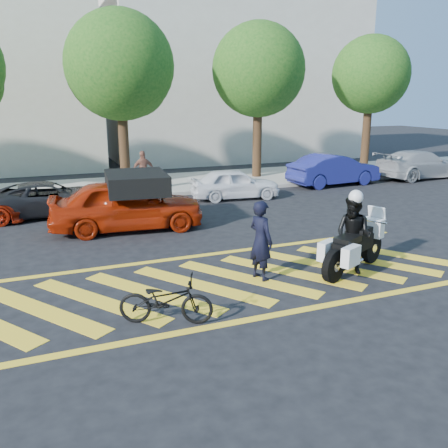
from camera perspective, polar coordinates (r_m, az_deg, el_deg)
name	(u,v)px	position (r m, az deg, el deg)	size (l,w,h in m)	color
ground	(227,282)	(10.67, 0.31, -6.94)	(90.00, 90.00, 0.00)	black
sidewalk	(126,187)	(21.84, -11.68, 4.44)	(60.00, 5.00, 0.15)	#9E998E
crosswalk	(225,282)	(10.65, 0.12, -6.94)	(12.33, 4.00, 0.01)	yellow
building_right	(233,73)	(32.77, 1.09, 17.73)	(16.00, 8.00, 11.00)	beige
tree_center	(123,70)	(21.60, -12.10, 17.70)	(4.60, 4.60, 7.56)	black
tree_right	(260,74)	(23.64, 4.38, 17.60)	(4.40, 4.40, 7.41)	black
tree_far_right	(372,78)	(27.12, 17.34, 16.45)	(4.00, 4.00, 7.10)	black
officer_bike	(261,240)	(10.57, 4.45, -1.98)	(0.66, 0.43, 1.81)	black
bicycle	(166,300)	(8.72, -7.01, -9.08)	(0.60, 1.71, 0.90)	black
police_motorcycle	(353,247)	(11.43, 15.31, -2.72)	(2.38, 1.42, 1.12)	black
officer_moto	(353,235)	(11.34, 15.28, -1.28)	(0.88, 0.69, 1.81)	black
red_convertible	(127,205)	(14.85, -11.60, 2.30)	(1.86, 4.63, 1.58)	#9B1E07
parked_mid_left	(49,199)	(17.47, -20.28, 2.89)	(1.95, 4.23, 1.17)	black
parked_mid_right	(235,184)	(19.11, 1.32, 4.87)	(1.43, 3.56, 1.21)	white
parked_right	(334,170)	(22.65, 13.08, 6.39)	(1.52, 4.37, 1.44)	navy
parked_far_right	(419,164)	(25.88, 22.46, 6.64)	(1.95, 4.80, 1.39)	#909397
pedestrian_right	(143,170)	(20.40, -9.66, 6.37)	(0.97, 0.40, 1.65)	brown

